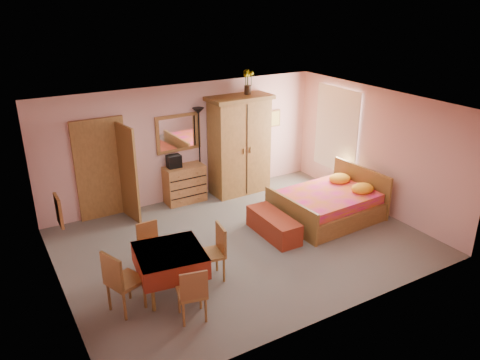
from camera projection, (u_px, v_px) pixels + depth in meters
floor at (243, 243)px, 8.82m from camera, size 6.50×6.50×0.00m
ceiling at (244, 107)px, 7.85m from camera, size 6.50×6.50×0.00m
wall_back at (186, 143)px, 10.33m from camera, size 6.50×0.10×2.60m
wall_front at (338, 238)px, 6.34m from camera, size 6.50×0.10×2.60m
wall_left at (52, 221)px, 6.81m from camera, size 0.10×5.00×2.60m
wall_right at (376, 150)px, 9.86m from camera, size 0.10×5.00×2.60m
doorway at (102, 170)px, 9.52m from camera, size 1.06×0.12×2.15m
window at (337, 130)px, 10.75m from camera, size 0.08×1.40×1.95m
picture_left at (59, 211)px, 6.19m from camera, size 0.04×0.32×0.42m
picture_back at (275, 118)px, 11.32m from camera, size 0.30×0.04×0.40m
chest_of_drawers at (185, 184)px, 10.41m from camera, size 0.89×0.45×0.84m
wall_mirror at (178, 133)px, 10.15m from camera, size 1.05×0.10×0.83m
stereo at (174, 161)px, 10.14m from camera, size 0.30×0.22×0.28m
floor_lamp at (200, 153)px, 10.46m from camera, size 0.31×0.31×2.07m
wardrobe at (239, 145)px, 10.69m from camera, size 1.47×0.79×2.28m
sunflower_vase at (248, 82)px, 10.31m from camera, size 0.24×0.24×0.55m
bed at (327, 197)px, 9.61m from camera, size 2.11×1.70×0.94m
bench at (273, 225)px, 9.02m from camera, size 0.49×1.29×0.43m
dining_table at (171, 271)px, 7.25m from camera, size 1.14×1.14×0.74m
chair_south at (192, 292)px, 6.64m from camera, size 0.47×0.47×0.87m
chair_north at (152, 248)px, 7.84m from camera, size 0.38×0.38×0.82m
chair_west at (125, 280)px, 6.80m from camera, size 0.58×0.58×1.00m
chair_east at (210, 253)px, 7.56m from camera, size 0.48×0.48×0.93m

